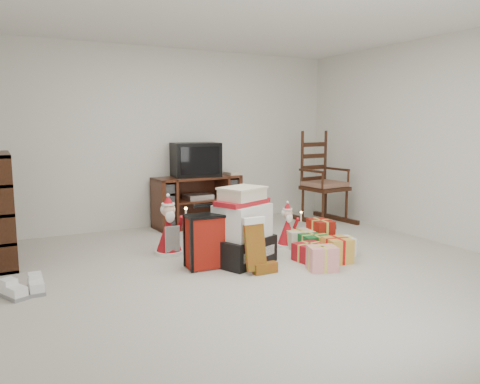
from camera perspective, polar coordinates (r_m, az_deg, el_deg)
name	(u,v)px	position (r m, az deg, el deg)	size (l,w,h in m)	color
room	(264,145)	(4.51, 2.92, 5.75)	(5.01, 5.01, 2.51)	#BBB6AB
tv_stand	(198,201)	(6.71, -5.20, -1.10)	(1.28, 0.53, 0.71)	#432013
rocking_chair	(322,189)	(7.10, 9.95, 0.31)	(0.66, 0.98, 1.40)	#361D0E
gift_pile	(242,231)	(4.88, 0.27, -4.76)	(0.75, 0.66, 0.79)	black
red_suitcase	(208,241)	(4.75, -3.91, -5.95)	(0.43, 0.25, 0.64)	maroon
stocking	(255,245)	(4.56, 1.85, -6.53)	(0.26, 0.11, 0.56)	#0E7B0D
teddy_bear	(256,244)	(5.06, 2.02, -6.40)	(0.25, 0.22, 0.37)	brown
santa_figurine	(287,230)	(5.60, 5.77, -4.58)	(0.26, 0.25, 0.53)	#A2111A
mrs_claus_figurine	(169,232)	(5.30, -8.68, -4.80)	(0.33, 0.31, 0.67)	#A2111A
sneaker_pair	(25,289)	(4.47, -24.77, -10.65)	(0.38, 0.32, 0.11)	white
gift_cluster	(320,244)	(5.27, 9.73, -6.32)	(0.76, 1.11, 0.26)	#A6131C
crt_television	(196,160)	(6.65, -5.44, 3.96)	(0.69, 0.53, 0.48)	black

